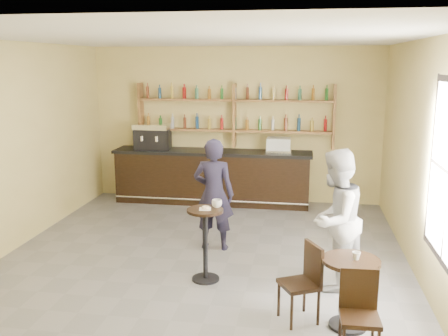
% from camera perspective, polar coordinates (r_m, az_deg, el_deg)
% --- Properties ---
extents(floor, '(7.00, 7.00, 0.00)m').
position_cam_1_polar(floor, '(7.49, -2.54, -10.61)').
color(floor, slate).
rests_on(floor, ground).
extents(ceiling, '(7.00, 7.00, 0.00)m').
position_cam_1_polar(ceiling, '(6.93, -2.79, 14.64)').
color(ceiling, white).
rests_on(ceiling, wall_back).
extents(wall_back, '(7.00, 0.00, 7.00)m').
position_cam_1_polar(wall_back, '(10.45, 1.30, 4.96)').
color(wall_back, '#CFBC76').
rests_on(wall_back, floor).
extents(wall_front, '(7.00, 0.00, 7.00)m').
position_cam_1_polar(wall_front, '(3.79, -13.70, -8.08)').
color(wall_front, '#CFBC76').
rests_on(wall_front, floor).
extents(wall_left, '(0.00, 7.00, 7.00)m').
position_cam_1_polar(wall_left, '(8.19, -23.67, 2.00)').
color(wall_left, '#CFBC76').
rests_on(wall_left, floor).
extents(wall_right, '(0.00, 7.00, 7.00)m').
position_cam_1_polar(wall_right, '(7.06, 21.90, 0.69)').
color(wall_right, '#CFBC76').
rests_on(wall_right, floor).
extents(shelf_unit, '(4.00, 0.26, 1.40)m').
position_cam_1_polar(shelf_unit, '(10.29, 1.21, 6.03)').
color(shelf_unit, brown).
rests_on(shelf_unit, wall_back).
extents(liquor_bottles, '(3.68, 0.10, 1.00)m').
position_cam_1_polar(liquor_bottles, '(10.28, 1.21, 6.97)').
color(liquor_bottles, '#8C5919').
rests_on(liquor_bottles, shelf_unit).
extents(bar_counter, '(4.07, 0.79, 1.10)m').
position_cam_1_polar(bar_counter, '(10.36, -1.34, -1.00)').
color(bar_counter, black).
rests_on(bar_counter, floor).
extents(espresso_machine, '(0.79, 0.56, 0.52)m').
position_cam_1_polar(espresso_machine, '(10.51, -8.15, 3.59)').
color(espresso_machine, black).
rests_on(espresso_machine, bar_counter).
extents(pastry_case, '(0.54, 0.46, 0.30)m').
position_cam_1_polar(pastry_case, '(10.06, 6.28, 2.61)').
color(pastry_case, silver).
rests_on(pastry_case, bar_counter).
extents(pedestal_table, '(0.56, 0.56, 0.99)m').
position_cam_1_polar(pedestal_table, '(6.72, -2.14, -8.77)').
color(pedestal_table, black).
rests_on(pedestal_table, floor).
extents(napkin, '(0.17, 0.17, 0.00)m').
position_cam_1_polar(napkin, '(6.56, -2.18, -4.70)').
color(napkin, white).
rests_on(napkin, pedestal_table).
extents(donut, '(0.14, 0.14, 0.04)m').
position_cam_1_polar(donut, '(6.54, -2.11, -4.55)').
color(donut, '#C18F46').
rests_on(donut, napkin).
extents(cup_pedestal, '(0.14, 0.14, 0.11)m').
position_cam_1_polar(cup_pedestal, '(6.62, -0.82, -4.09)').
color(cup_pedestal, white).
rests_on(cup_pedestal, pedestal_table).
extents(man_main, '(0.66, 0.45, 1.75)m').
position_cam_1_polar(man_main, '(7.73, -1.19, -3.02)').
color(man_main, black).
rests_on(man_main, floor).
extents(cafe_table, '(0.64, 0.64, 0.80)m').
position_cam_1_polar(cafe_table, '(5.80, 14.13, -13.72)').
color(cafe_table, black).
rests_on(cafe_table, floor).
extents(cup_cafe, '(0.10, 0.10, 0.09)m').
position_cam_1_polar(cup_cafe, '(5.63, 14.87, -9.67)').
color(cup_cafe, white).
rests_on(cup_cafe, cafe_table).
extents(chair_west, '(0.53, 0.53, 0.90)m').
position_cam_1_polar(chair_west, '(5.80, 8.56, -12.93)').
color(chair_west, black).
rests_on(chair_west, floor).
extents(chair_south, '(0.39, 0.39, 0.88)m').
position_cam_1_polar(chair_south, '(5.25, 15.26, -16.14)').
color(chair_south, black).
rests_on(chair_south, floor).
extents(patron_second, '(1.04, 1.12, 1.83)m').
position_cam_1_polar(patron_second, '(6.54, 12.54, -5.79)').
color(patron_second, '#ACADB2').
rests_on(patron_second, floor).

